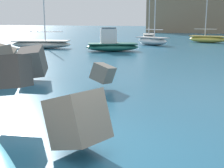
{
  "coord_description": "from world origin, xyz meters",
  "views": [
    {
      "loc": [
        3.05,
        -5.01,
        2.67
      ],
      "look_at": [
        0.34,
        0.5,
        1.4
      ],
      "focal_mm": 47.89,
      "sensor_mm": 36.0,
      "label": 1
    }
  ],
  "objects_px": {
    "boat_mid_left": "(149,37)",
    "mooring_buoy_inner": "(118,44)",
    "boat_near_left": "(41,44)",
    "boat_mid_centre": "(152,41)",
    "boat_far_centre": "(207,39)",
    "boat_near_right": "(111,44)"
  },
  "relations": [
    {
      "from": "boat_mid_left",
      "to": "mooring_buoy_inner",
      "type": "bearing_deg",
      "value": -87.33
    },
    {
      "from": "boat_near_right",
      "to": "boat_mid_left",
      "type": "relative_size",
      "value": 0.78
    },
    {
      "from": "boat_near_left",
      "to": "boat_near_right",
      "type": "bearing_deg",
      "value": 2.94
    },
    {
      "from": "boat_near_right",
      "to": "boat_far_centre",
      "type": "distance_m",
      "value": 17.46
    },
    {
      "from": "boat_mid_left",
      "to": "boat_mid_centre",
      "type": "height_order",
      "value": "boat_mid_left"
    },
    {
      "from": "boat_near_right",
      "to": "boat_mid_centre",
      "type": "xyz_separation_m",
      "value": [
        1.01,
        8.88,
        -0.12
      ]
    },
    {
      "from": "boat_mid_centre",
      "to": "boat_far_centre",
      "type": "relative_size",
      "value": 1.06
    },
    {
      "from": "boat_near_right",
      "to": "boat_mid_centre",
      "type": "bearing_deg",
      "value": 83.48
    },
    {
      "from": "boat_mid_centre",
      "to": "boat_far_centre",
      "type": "height_order",
      "value": "boat_mid_centre"
    },
    {
      "from": "boat_far_centre",
      "to": "mooring_buoy_inner",
      "type": "relative_size",
      "value": 13.62
    },
    {
      "from": "boat_mid_centre",
      "to": "boat_far_centre",
      "type": "bearing_deg",
      "value": 55.15
    },
    {
      "from": "boat_near_left",
      "to": "boat_mid_centre",
      "type": "height_order",
      "value": "boat_mid_centre"
    },
    {
      "from": "boat_near_right",
      "to": "boat_far_centre",
      "type": "relative_size",
      "value": 0.88
    },
    {
      "from": "boat_mid_centre",
      "to": "mooring_buoy_inner",
      "type": "distance_m",
      "value": 4.35
    },
    {
      "from": "boat_mid_centre",
      "to": "boat_near_left",
      "type": "bearing_deg",
      "value": -133.99
    },
    {
      "from": "boat_near_left",
      "to": "boat_far_centre",
      "type": "bearing_deg",
      "value": 49.78
    },
    {
      "from": "boat_near_left",
      "to": "mooring_buoy_inner",
      "type": "bearing_deg",
      "value": 46.17
    },
    {
      "from": "boat_far_centre",
      "to": "mooring_buoy_inner",
      "type": "xyz_separation_m",
      "value": [
        -8.21,
        -10.55,
        -0.28
      ]
    },
    {
      "from": "boat_mid_left",
      "to": "mooring_buoy_inner",
      "type": "distance_m",
      "value": 12.1
    },
    {
      "from": "boat_near_right",
      "to": "boat_mid_centre",
      "type": "relative_size",
      "value": 0.84
    },
    {
      "from": "boat_near_left",
      "to": "boat_mid_left",
      "type": "bearing_deg",
      "value": 73.61
    },
    {
      "from": "boat_far_centre",
      "to": "mooring_buoy_inner",
      "type": "height_order",
      "value": "boat_far_centre"
    }
  ]
}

